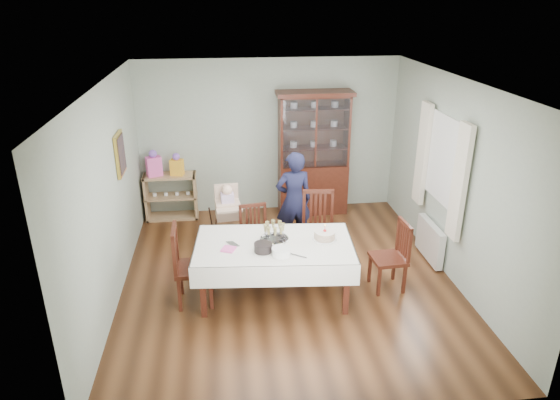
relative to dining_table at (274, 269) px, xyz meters
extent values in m
plane|color=#593319|center=(0.23, 0.37, -0.38)|extent=(5.00, 5.00, 0.00)
plane|color=#9EAA99|center=(0.23, 2.87, 0.97)|extent=(4.50, 0.00, 4.50)
plane|color=#9EAA99|center=(-2.02, 0.37, 0.97)|extent=(0.00, 5.00, 5.00)
plane|color=#9EAA99|center=(2.48, 0.37, 0.97)|extent=(0.00, 5.00, 5.00)
plane|color=white|center=(0.23, 0.37, 2.32)|extent=(5.00, 5.00, 0.00)
cube|color=#471C11|center=(0.00, 0.00, 0.34)|extent=(1.98, 1.21, 0.06)
cube|color=white|center=(0.00, 0.00, 0.37)|extent=(2.09, 1.31, 0.01)
cube|color=#471C11|center=(0.98, 2.63, 0.07)|extent=(1.20, 0.45, 0.90)
cube|color=white|center=(0.98, 2.44, 1.12)|extent=(1.12, 0.01, 1.16)
cube|color=#471C11|center=(0.98, 2.63, 1.76)|extent=(1.30, 0.48, 0.07)
cube|color=tan|center=(-1.52, 2.65, -0.36)|extent=(0.90, 0.38, 0.04)
cube|color=tan|center=(-1.52, 2.65, 0.02)|extent=(0.90, 0.38, 0.03)
cube|color=tan|center=(-1.52, 2.65, 0.40)|extent=(0.90, 0.38, 0.04)
cube|color=tan|center=(-1.94, 2.65, 0.02)|extent=(0.04, 0.38, 0.80)
cube|color=tan|center=(-1.10, 2.65, 0.02)|extent=(0.04, 0.38, 0.80)
cube|color=gold|center=(-1.99, 1.17, 1.27)|extent=(0.04, 0.48, 0.58)
cube|color=white|center=(2.45, 0.67, 1.17)|extent=(0.04, 1.02, 1.22)
cube|color=silver|center=(2.39, 0.05, 1.07)|extent=(0.07, 0.30, 1.55)
cube|color=silver|center=(2.39, 1.29, 1.07)|extent=(0.07, 0.30, 1.55)
cube|color=white|center=(2.39, 0.67, -0.08)|extent=(0.10, 0.80, 0.55)
cube|color=#471C11|center=(-0.18, 0.73, 0.04)|extent=(0.47, 0.47, 0.05)
cube|color=#471C11|center=(-0.21, 0.92, 0.29)|extent=(0.40, 0.09, 0.49)
cube|color=#471C11|center=(0.73, 0.78, 0.10)|extent=(0.53, 0.53, 0.05)
cube|color=#471C11|center=(0.76, 0.99, 0.40)|extent=(0.46, 0.10, 0.56)
cube|color=#471C11|center=(-1.01, -0.02, 0.10)|extent=(0.48, 0.48, 0.05)
cube|color=#471C11|center=(-1.23, -0.03, 0.39)|extent=(0.05, 0.45, 0.56)
cube|color=#471C11|center=(1.52, 0.00, 0.05)|extent=(0.45, 0.45, 0.05)
cube|color=#471C11|center=(1.71, 0.01, 0.31)|extent=(0.06, 0.41, 0.51)
imported|color=black|center=(0.45, 1.35, 0.38)|extent=(0.60, 0.42, 1.54)
cube|color=tan|center=(-0.55, 1.29, 0.31)|extent=(0.38, 0.35, 0.25)
cube|color=tan|center=(-0.55, 1.29, 0.51)|extent=(0.36, 0.10, 0.29)
cube|color=tan|center=(-0.55, 1.29, 0.39)|extent=(0.39, 0.20, 0.03)
cube|color=#C0A6CA|center=(-0.55, 1.29, 0.47)|extent=(0.20, 0.16, 0.19)
sphere|color=beige|center=(-0.55, 1.29, 0.62)|extent=(0.16, 0.16, 0.16)
cylinder|color=silver|center=(0.01, 0.10, 0.38)|extent=(0.37, 0.37, 0.01)
torus|color=silver|center=(0.01, 0.10, 0.39)|extent=(0.37, 0.37, 0.01)
cylinder|color=white|center=(0.66, 0.03, 0.38)|extent=(0.31, 0.31, 0.02)
cylinder|color=brown|center=(0.66, 0.03, 0.44)|extent=(0.27, 0.27, 0.10)
cylinder|color=silver|center=(0.66, 0.03, 0.49)|extent=(0.27, 0.27, 0.01)
cylinder|color=#F24C4C|center=(0.66, 0.03, 0.54)|extent=(0.01, 0.01, 0.08)
sphere|color=yellow|center=(0.66, 0.03, 0.58)|extent=(0.02, 0.02, 0.02)
cylinder|color=black|center=(-0.15, -0.19, 0.43)|extent=(0.24, 0.24, 0.11)
cylinder|color=white|center=(0.05, -0.32, 0.42)|extent=(0.30, 0.30, 0.10)
cube|color=#F259AE|center=(-0.58, -0.11, 0.39)|extent=(0.20, 0.20, 0.02)
cube|color=silver|center=(0.23, -0.35, 0.38)|extent=(0.25, 0.19, 0.01)
cube|color=#F259AE|center=(-1.76, 2.63, 0.58)|extent=(0.29, 0.24, 0.34)
sphere|color=#E533B2|center=(-1.76, 2.63, 0.81)|extent=(0.13, 0.13, 0.13)
cube|color=yellow|center=(-1.38, 2.63, 0.55)|extent=(0.24, 0.19, 0.27)
sphere|color=#E533B2|center=(-1.38, 2.63, 0.74)|extent=(0.13, 0.13, 0.13)
camera|label=1|loc=(-0.60, -5.57, 3.31)|focal=32.00mm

